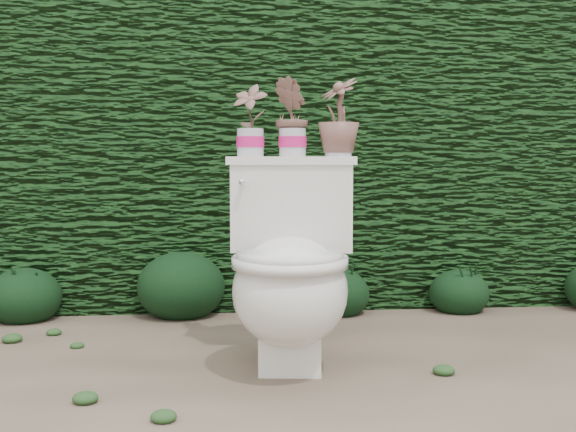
{
  "coord_description": "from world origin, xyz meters",
  "views": [
    {
      "loc": [
        -0.2,
        -2.5,
        0.74
      ],
      "look_at": [
        0.07,
        0.22,
        0.55
      ],
      "focal_mm": 45.0,
      "sensor_mm": 36.0,
      "label": 1
    }
  ],
  "objects": [
    {
      "name": "liriope_clump_5",
      "position": [
        1.03,
        1.03,
        0.12
      ],
      "size": [
        0.3,
        0.3,
        0.24
      ],
      "primitive_type": "ellipsoid",
      "color": "black",
      "rests_on": "ground"
    },
    {
      "name": "house_wall",
      "position": [
        0.6,
        6.0,
        2.0
      ],
      "size": [
        8.0,
        3.5,
        4.0
      ],
      "primitive_type": "cube",
      "color": "silver",
      "rests_on": "ground"
    },
    {
      "name": "potted_plant_left",
      "position": [
        -0.07,
        0.34,
        0.91
      ],
      "size": [
        0.17,
        0.16,
        0.27
      ],
      "primitive_type": "imported",
      "rotation": [
        0.0,
        0.0,
        5.72
      ],
      "color": "#2C621E",
      "rests_on": "toilet"
    },
    {
      "name": "potted_plant_right",
      "position": [
        0.28,
        0.3,
        0.92
      ],
      "size": [
        0.22,
        0.22,
        0.29
      ],
      "primitive_type": "imported",
      "rotation": [
        0.0,
        0.0,
        5.23
      ],
      "color": "#2C621E",
      "rests_on": "toilet"
    },
    {
      "name": "ground",
      "position": [
        0.0,
        0.0,
        0.0
      ],
      "size": [
        60.0,
        60.0,
        0.0
      ],
      "primitive_type": "plane",
      "color": "#85715B",
      "rests_on": "ground"
    },
    {
      "name": "liriope_clump_4",
      "position": [
        0.4,
        1.03,
        0.13
      ],
      "size": [
        0.32,
        0.32,
        0.26
      ],
      "primitive_type": "ellipsoid",
      "color": "black",
      "rests_on": "ground"
    },
    {
      "name": "liriope_clump_2",
      "position": [
        -1.12,
        1.03,
        0.14
      ],
      "size": [
        0.35,
        0.35,
        0.28
      ],
      "primitive_type": "ellipsoid",
      "color": "black",
      "rests_on": "ground"
    },
    {
      "name": "liriope_clump_3",
      "position": [
        -0.38,
        1.06,
        0.17
      ],
      "size": [
        0.43,
        0.43,
        0.35
      ],
      "primitive_type": "ellipsoid",
      "color": "black",
      "rests_on": "ground"
    },
    {
      "name": "potted_plant_center",
      "position": [
        0.1,
        0.32,
        0.92
      ],
      "size": [
        0.15,
        0.18,
        0.29
      ],
      "primitive_type": "imported",
      "rotation": [
        0.0,
        0.0,
        4.86
      ],
      "color": "#2C621E",
      "rests_on": "toilet"
    },
    {
      "name": "toilet",
      "position": [
        0.07,
        0.08,
        0.36
      ],
      "size": [
        0.53,
        0.73,
        0.78
      ],
      "rotation": [
        0.0,
        0.0,
        -0.12
      ],
      "color": "silver",
      "rests_on": "ground"
    },
    {
      "name": "hedge",
      "position": [
        0.0,
        1.6,
        0.8
      ],
      "size": [
        8.0,
        1.0,
        1.6
      ],
      "primitive_type": "cube",
      "color": "#1B4517",
      "rests_on": "ground"
    }
  ]
}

